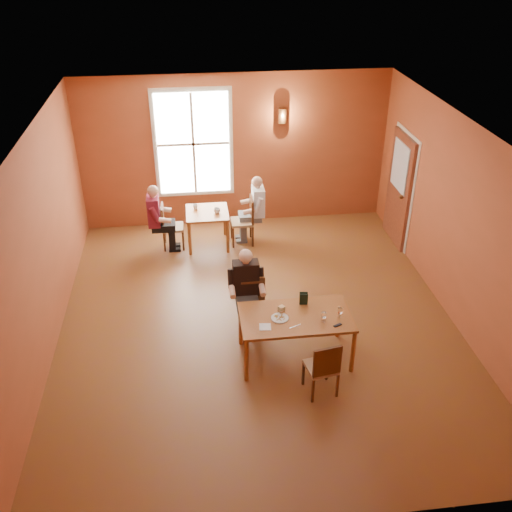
{
  "coord_description": "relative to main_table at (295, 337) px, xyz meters",
  "views": [
    {
      "loc": [
        -0.91,
        -7.07,
        5.34
      ],
      "look_at": [
        0.0,
        0.2,
        1.05
      ],
      "focal_mm": 40.0,
      "sensor_mm": 36.0,
      "label": 1
    }
  ],
  "objects": [
    {
      "name": "cup_b",
      "position": [
        -1.25,
        3.61,
        0.38
      ],
      "size": [
        0.11,
        0.11,
        0.09
      ],
      "primitive_type": "imported",
      "rotation": [
        0.0,
        0.0,
        0.15
      ],
      "color": "silver",
      "rests_on": "second_table"
    },
    {
      "name": "chair_diner_maroon",
      "position": [
        -1.69,
        3.45,
        0.07
      ],
      "size": [
        0.38,
        0.38,
        0.86
      ],
      "primitive_type": null,
      "rotation": [
        0.0,
        0.0,
        -1.57
      ],
      "color": "#412812",
      "rests_on": "ground"
    },
    {
      "name": "cup_a",
      "position": [
        -0.85,
        3.37,
        0.38
      ],
      "size": [
        0.15,
        0.15,
        0.1
      ],
      "primitive_type": "imported",
      "rotation": [
        0.0,
        0.0,
        -0.27
      ],
      "color": "white",
      "rests_on": "second_table"
    },
    {
      "name": "second_table",
      "position": [
        -1.04,
        3.45,
        -0.01
      ],
      "size": [
        0.78,
        0.78,
        0.69
      ],
      "primitive_type": null,
      "color": "brown",
      "rests_on": "ground"
    },
    {
      "name": "window",
      "position": [
        -1.21,
        4.36,
        1.34
      ],
      "size": [
        1.36,
        0.1,
        1.96
      ],
      "primitive_type": "cube",
      "color": "white",
      "rests_on": "wall_back"
    },
    {
      "name": "chair_diner_main",
      "position": [
        -0.5,
        0.65,
        0.07
      ],
      "size": [
        0.38,
        0.38,
        0.85
      ],
      "primitive_type": null,
      "rotation": [
        0.0,
        0.0,
        3.14
      ],
      "color": "#4F2A12",
      "rests_on": "ground"
    },
    {
      "name": "door",
      "position": [
        2.53,
        3.21,
        0.69
      ],
      "size": [
        0.12,
        1.04,
        2.1
      ],
      "primitive_type": "cube",
      "color": "maroon",
      "rests_on": "ground"
    },
    {
      "name": "sunglasses",
      "position": [
        0.51,
        -0.28,
        0.37
      ],
      "size": [
        0.12,
        0.08,
        0.01
      ],
      "primitive_type": "cube",
      "rotation": [
        0.0,
        0.0,
        0.43
      ],
      "color": "black",
      "rests_on": "main_table"
    },
    {
      "name": "wall_left",
      "position": [
        -3.41,
        0.91,
        1.14
      ],
      "size": [
        0.04,
        7.0,
        3.0
      ],
      "primitive_type": "cube",
      "color": "brown",
      "rests_on": "ground"
    },
    {
      "name": "wall_right",
      "position": [
        2.59,
        0.91,
        1.14
      ],
      "size": [
        0.04,
        7.0,
        3.0
      ],
      "primitive_type": "cube",
      "color": "brown",
      "rests_on": "ground"
    },
    {
      "name": "wall_back",
      "position": [
        -0.41,
        4.41,
        1.14
      ],
      "size": [
        6.0,
        0.04,
        3.0
      ],
      "primitive_type": "cube",
      "color": "brown",
      "rests_on": "ground"
    },
    {
      "name": "diner_white",
      "position": [
        -0.36,
        3.45,
        0.27
      ],
      "size": [
        0.51,
        0.51,
        1.26
      ],
      "primitive_type": null,
      "rotation": [
        0.0,
        0.0,
        1.57
      ],
      "color": "silver",
      "rests_on": "ground"
    },
    {
      "name": "main_table",
      "position": [
        0.0,
        0.0,
        0.0
      ],
      "size": [
        1.53,
        0.86,
        0.72
      ],
      "primitive_type": null,
      "color": "brown",
      "rests_on": "ground"
    },
    {
      "name": "napkin",
      "position": [
        -0.45,
        -0.19,
        0.36
      ],
      "size": [
        0.17,
        0.17,
        0.01
      ],
      "primitive_type": "cube",
      "rotation": [
        0.0,
        0.0,
        -0.1
      ],
      "color": "white",
      "rests_on": "main_table"
    },
    {
      "name": "wall_sconce",
      "position": [
        0.49,
        4.31,
        1.84
      ],
      "size": [
        0.16,
        0.16,
        0.28
      ],
      "primitive_type": "cylinder",
      "color": "brown",
      "rests_on": "wall_back"
    },
    {
      "name": "ceiling",
      "position": [
        -0.41,
        0.91,
        2.64
      ],
      "size": [
        6.0,
        7.0,
        0.04
      ],
      "primitive_type": "cube",
      "color": "white",
      "rests_on": "wall_back"
    },
    {
      "name": "goblet_b",
      "position": [
        0.58,
        -0.1,
        0.44
      ],
      "size": [
        0.08,
        0.08,
        0.17
      ],
      "primitive_type": null,
      "rotation": [
        0.0,
        0.0,
        0.15
      ],
      "color": "white",
      "rests_on": "main_table"
    },
    {
      "name": "sandwich",
      "position": [
        -0.18,
        0.1,
        0.41
      ],
      "size": [
        0.1,
        0.1,
        0.09
      ],
      "primitive_type": "cube",
      "rotation": [
        0.0,
        0.0,
        0.54
      ],
      "color": "tan",
      "rests_on": "main_table"
    },
    {
      "name": "wall_front",
      "position": [
        -0.41,
        -2.59,
        1.14
      ],
      "size": [
        6.0,
        0.04,
        3.0
      ],
      "primitive_type": "cube",
      "color": "brown",
      "rests_on": "ground"
    },
    {
      "name": "plate_food",
      "position": [
        -0.23,
        -0.03,
        0.37
      ],
      "size": [
        0.29,
        0.29,
        0.03
      ],
      "primitive_type": "cylinder",
      "rotation": [
        0.0,
        0.0,
        -0.27
      ],
      "color": "white",
      "rests_on": "main_table"
    },
    {
      "name": "menu_stand",
      "position": [
        0.16,
        0.26,
        0.45
      ],
      "size": [
        0.12,
        0.07,
        0.19
      ],
      "primitive_type": "cube",
      "rotation": [
        0.0,
        0.0,
        -0.14
      ],
      "color": "black",
      "rests_on": "main_table"
    },
    {
      "name": "goblet_c",
      "position": [
        0.34,
        -0.17,
        0.44
      ],
      "size": [
        0.08,
        0.08,
        0.17
      ],
      "primitive_type": null,
      "rotation": [
        0.0,
        0.0,
        0.27
      ],
      "color": "white",
      "rests_on": "main_table"
    },
    {
      "name": "chair_diner_white",
      "position": [
        -0.39,
        3.45,
        0.11
      ],
      "size": [
        0.41,
        0.41,
        0.93
      ],
      "primitive_type": null,
      "rotation": [
        0.0,
        0.0,
        1.57
      ],
      "color": "#532C16",
      "rests_on": "ground"
    },
    {
      "name": "diner_maroon",
      "position": [
        -1.72,
        3.45,
        0.27
      ],
      "size": [
        0.51,
        0.51,
        1.26
      ],
      "primitive_type": null,
      "rotation": [
        0.0,
        0.0,
        -1.57
      ],
      "color": "#5D1619",
      "rests_on": "ground"
    },
    {
      "name": "ground",
      "position": [
        -0.41,
        0.91,
        -0.36
      ],
      "size": [
        6.0,
        7.0,
        0.01
      ],
      "primitive_type": "cube",
      "color": "brown",
      "rests_on": "ground"
    },
    {
      "name": "knife",
      "position": [
        -0.05,
        -0.22,
        0.36
      ],
      "size": [
        0.17,
        0.08,
        0.0
      ],
      "primitive_type": "cube",
      "rotation": [
        0.0,
        0.0,
        0.4
      ],
      "color": "white",
      "rests_on": "main_table"
    },
    {
      "name": "diner_main",
      "position": [
        -0.5,
        0.62,
        0.27
      ],
      "size": [
        0.5,
        0.5,
        1.25
      ],
      "primitive_type": null,
      "rotation": [
        0.0,
        0.0,
        3.14
      ],
      "color": "#3C261F",
      "rests_on": "ground"
    },
    {
      "name": "chair_empty",
      "position": [
        0.21,
        -0.7,
        0.06
      ],
      "size": [
        0.43,
        0.43,
        0.84
      ],
      "primitive_type": null,
      "rotation": [
        0.0,
        0.0,
        0.17
      ],
      "color": "brown",
      "rests_on": "ground"
    }
  ]
}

